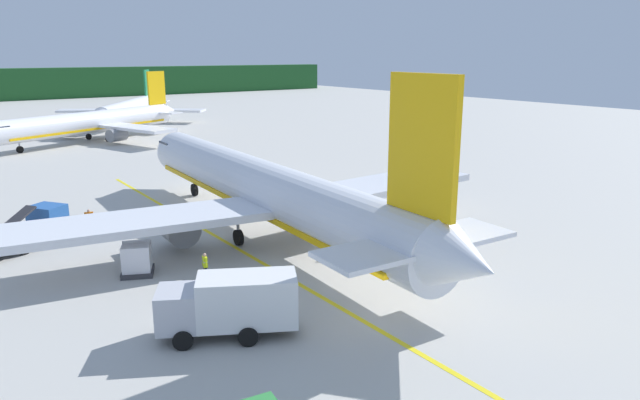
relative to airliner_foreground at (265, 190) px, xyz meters
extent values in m
cube|color=#B7B5AD|center=(-1.99, 33.00, -3.49)|extent=(240.00, 320.00, 0.20)
cylinder|color=silver|center=(0.03, 0.57, 0.11)|extent=(5.53, 36.14, 3.80)
cone|color=silver|center=(0.95, 19.75, 0.11)|extent=(3.72, 2.57, 3.61)
cone|color=silver|center=(-0.91, -19.01, 0.51)|extent=(3.38, 3.35, 3.23)
cube|color=#192333|center=(0.84, 17.55, 0.96)|extent=(3.34, 2.55, 0.60)
cube|color=silver|center=(-9.20, -0.99, -0.56)|extent=(16.54, 7.18, 0.50)
cylinder|color=slate|center=(-6.37, 0.68, -1.76)|extent=(2.35, 3.30, 2.20)
cube|color=silver|center=(9.06, -1.87, -0.56)|extent=(16.25, 5.70, 0.50)
cylinder|color=slate|center=(6.41, 0.06, -1.76)|extent=(2.35, 3.30, 2.20)
cube|color=#F2B20C|center=(-0.77, -15.91, 5.26)|extent=(0.57, 4.41, 6.50)
cube|color=silver|center=(-0.77, -15.91, 0.51)|extent=(10.54, 3.70, 0.24)
cube|color=#F2B20C|center=(0.03, 0.57, -0.94)|extent=(5.16, 32.54, 0.36)
cylinder|color=black|center=(0.68, 14.23, -2.84)|extent=(0.40, 1.12, 1.10)
cylinder|color=gray|center=(0.68, 14.23, -2.04)|extent=(0.20, 0.20, 0.50)
cylinder|color=black|center=(-2.64, -0.81, -2.84)|extent=(0.40, 1.12, 1.10)
cylinder|color=gray|center=(-2.64, -0.81, -2.04)|extent=(0.20, 0.20, 0.50)
cylinder|color=black|center=(2.55, -1.06, -2.84)|extent=(0.40, 1.12, 1.10)
cylinder|color=gray|center=(2.55, -1.06, -2.04)|extent=(0.20, 0.20, 0.50)
cylinder|color=white|center=(1.78, 54.21, -0.49)|extent=(28.42, 15.40, 3.15)
cone|color=white|center=(16.53, 61.03, -0.16)|extent=(3.53, 3.55, 2.68)
cube|color=white|center=(6.47, 48.03, -1.04)|extent=(8.05, 13.84, 0.41)
cylinder|color=slate|center=(4.16, 49.46, -2.03)|extent=(3.17, 2.77, 1.82)
cube|color=white|center=(0.10, 61.78, -1.04)|extent=(10.22, 13.43, 0.41)
cylinder|color=slate|center=(-0.30, 59.09, -2.03)|extent=(3.17, 2.77, 1.82)
cube|color=#F2B20C|center=(14.20, 59.95, 3.78)|extent=(3.44, 1.80, 5.39)
cube|color=white|center=(14.20, 59.95, -0.16)|extent=(6.03, 8.94, 0.20)
cube|color=#F2B20C|center=(1.78, 54.21, -1.35)|extent=(25.64, 14.00, 0.30)
cylinder|color=black|center=(-8.51, 49.44, -2.93)|extent=(0.95, 0.65, 0.91)
cylinder|color=gray|center=(-8.51, 49.44, -2.27)|extent=(0.17, 0.17, 0.41)
cylinder|color=black|center=(3.82, 52.77, -2.93)|extent=(0.95, 0.65, 0.91)
cylinder|color=gray|center=(3.82, 52.77, -2.27)|extent=(0.17, 0.17, 0.41)
cylinder|color=black|center=(2.00, 56.69, -2.93)|extent=(0.95, 0.65, 0.91)
cylinder|color=gray|center=(2.00, 56.69, -2.27)|extent=(0.17, 0.17, 0.41)
cylinder|color=white|center=(13.84, 74.16, -0.61)|extent=(18.74, 25.25, 3.02)
cone|color=white|center=(5.17, 61.61, -0.61)|extent=(3.44, 3.20, 2.87)
cone|color=white|center=(22.69, 86.97, -0.29)|extent=(3.56, 3.55, 2.57)
cube|color=#192333|center=(6.17, 63.05, 0.07)|extent=(3.19, 3.03, 0.48)
cube|color=white|center=(20.72, 71.34, -1.14)|extent=(12.13, 11.17, 0.40)
cylinder|color=slate|center=(18.11, 71.40, -2.09)|extent=(2.88, 3.09, 1.75)
cube|color=white|center=(8.77, 79.59, -1.14)|extent=(12.98, 9.44, 0.40)
cylinder|color=slate|center=(9.75, 77.18, -2.09)|extent=(2.88, 3.09, 1.75)
cube|color=#19723F|center=(21.29, 84.95, 3.48)|extent=(2.22, 3.04, 5.16)
cube|color=white|center=(21.29, 84.95, -0.29)|extent=(8.24, 6.79, 0.19)
cube|color=#19723F|center=(13.84, 74.16, -1.44)|extent=(16.99, 22.81, 0.29)
cylinder|color=black|center=(7.66, 65.22, -2.95)|extent=(0.73, 0.88, 0.87)
cylinder|color=gray|center=(7.66, 65.22, -2.32)|extent=(0.16, 0.16, 0.40)
cylinder|color=black|center=(16.22, 73.97, -2.95)|extent=(0.73, 0.88, 0.87)
cylinder|color=gray|center=(16.22, 73.97, -2.32)|extent=(0.16, 0.16, 0.40)
cylinder|color=black|center=(12.82, 76.32, -2.95)|extent=(0.73, 0.88, 0.87)
cylinder|color=gray|center=(12.82, 76.32, -2.32)|extent=(0.16, 0.16, 0.40)
cube|color=silver|center=(-11.11, -11.15, -1.89)|extent=(2.63, 2.79, 1.80)
cube|color=#192333|center=(-11.85, -10.75, -1.53)|extent=(0.95, 1.66, 0.94)
cube|color=white|center=(-8.32, -12.66, -1.64)|extent=(5.04, 4.09, 2.31)
cube|color=#262628|center=(-9.11, -12.23, -2.87)|extent=(6.30, 4.37, 0.16)
cylinder|color=black|center=(-11.37, -12.26, -2.94)|extent=(0.92, 0.67, 0.90)
cylinder|color=black|center=(-10.32, -10.33, -2.94)|extent=(0.92, 0.67, 0.90)
cylinder|color=black|center=(-8.85, -13.63, -2.94)|extent=(0.92, 0.67, 0.90)
cylinder|color=black|center=(-7.80, -11.69, -2.94)|extent=(0.92, 0.67, 0.90)
cube|color=#2659A5|center=(-12.85, 8.36, -1.89)|extent=(2.73, 2.83, 1.80)
cube|color=#192333|center=(-12.15, 8.84, -1.53)|extent=(1.11, 1.57, 0.94)
cube|color=#4C4C51|center=(-15.49, 6.55, -2.67)|extent=(5.05, 4.43, 0.24)
cube|color=#2D2D33|center=(-15.82, 6.32, -1.69)|extent=(4.43, 3.43, 2.01)
cube|color=#262628|center=(-14.75, 7.06, -2.87)|extent=(6.16, 4.90, 0.16)
cylinder|color=black|center=(-13.72, 9.10, -2.94)|extent=(0.90, 0.74, 0.90)
cylinder|color=black|center=(-12.47, 7.29, -2.94)|extent=(0.90, 0.74, 0.90)
cylinder|color=black|center=(-14.87, 5.64, -2.94)|extent=(0.90, 0.74, 0.90)
cube|color=#333338|center=(-10.03, -2.14, -3.24)|extent=(2.37, 2.37, 0.30)
cube|color=silver|center=(-10.03, -2.14, -2.31)|extent=(2.11, 2.11, 1.56)
cube|color=silver|center=(-9.80, -1.63, -1.68)|extent=(1.74, 1.25, 0.58)
cylinder|color=#191E33|center=(-9.94, 8.58, -2.99)|extent=(0.14, 0.14, 0.80)
cylinder|color=#191E33|center=(-10.12, 8.60, -2.99)|extent=(0.14, 0.14, 0.80)
cube|color=orange|center=(-10.03, 8.59, -2.29)|extent=(0.47, 0.28, 0.60)
cube|color=silver|center=(-10.03, 8.59, -2.26)|extent=(0.48, 0.30, 0.06)
sphere|color=tan|center=(-10.03, 8.59, -1.88)|extent=(0.22, 0.22, 0.22)
cylinder|color=orange|center=(-9.76, 8.55, -2.26)|extent=(0.09, 0.09, 0.57)
cylinder|color=orange|center=(-10.30, 8.63, -2.26)|extent=(0.09, 0.09, 0.57)
cylinder|color=#191E33|center=(2.05, -6.43, -2.97)|extent=(0.14, 0.14, 0.85)
cylinder|color=#191E33|center=(2.02, -6.61, -2.97)|extent=(0.14, 0.14, 0.85)
cube|color=#CCE519|center=(2.03, -6.52, -2.23)|extent=(0.28, 0.47, 0.63)
cube|color=silver|center=(2.03, -6.52, -2.20)|extent=(0.30, 0.48, 0.06)
sphere|color=tan|center=(2.03, -6.52, -1.80)|extent=(0.23, 0.23, 0.23)
cylinder|color=#CCE519|center=(2.07, -6.25, -2.20)|extent=(0.09, 0.09, 0.60)
cylinder|color=#CCE519|center=(1.99, -6.79, -2.20)|extent=(0.09, 0.09, 0.60)
cylinder|color=#191E33|center=(-7.13, -5.38, -2.99)|extent=(0.14, 0.14, 0.81)
cylinder|color=#191E33|center=(-7.10, -5.20, -2.99)|extent=(0.14, 0.14, 0.81)
cube|color=#CCE519|center=(-7.12, -5.29, -2.28)|extent=(0.30, 0.47, 0.61)
cube|color=silver|center=(-7.12, -5.29, -2.25)|extent=(0.31, 0.48, 0.06)
sphere|color=tan|center=(-7.12, -5.29, -1.86)|extent=(0.22, 0.22, 0.22)
cylinder|color=#CCE519|center=(-7.17, -5.55, -2.25)|extent=(0.09, 0.09, 0.58)
cylinder|color=#CCE519|center=(-7.07, -5.02, -2.25)|extent=(0.09, 0.09, 0.58)
cube|color=yellow|center=(-3.06, -4.43, -3.39)|extent=(0.30, 60.00, 0.01)
camera|label=1|loc=(-19.84, -34.66, 9.37)|focal=32.45mm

